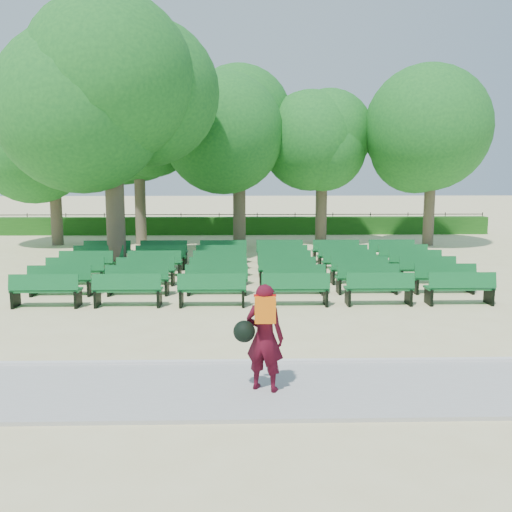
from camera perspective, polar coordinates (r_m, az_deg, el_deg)
The scene contains 9 objects.
ground at distance 15.89m, azimuth -2.03°, elevation -3.40°, with size 120.00×120.00×0.00m, color beige.
paving at distance 8.78m, azimuth -2.49°, elevation -13.23°, with size 30.00×2.20×0.06m, color #A5A5A1.
curb at distance 9.85m, azimuth -2.38°, elevation -10.64°, with size 30.00×0.12×0.10m, color silver.
hedge at distance 29.69m, azimuth -1.79°, elevation 3.05°, with size 26.00×0.70×0.90m, color #1D5516.
fence at distance 30.13m, azimuth -1.78°, elevation 2.27°, with size 26.00×0.10×1.02m, color black, non-canonical shape.
tree_line at distance 25.76m, azimuth -1.83°, elevation 1.20°, with size 21.80×6.80×7.04m, color #1C6A21, non-canonical shape.
bench_array at distance 17.29m, azimuth -0.36°, elevation -2.13°, with size 1.69×0.66×1.05m.
tree_among at distance 19.55m, azimuth -14.24°, elevation 13.87°, with size 5.90×5.90×7.87m.
person at distance 8.42m, azimuth 0.70°, elevation -7.98°, with size 0.80×0.59×1.60m.
Camera 1 is at (0.16, -15.55, 3.28)m, focal length 40.00 mm.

